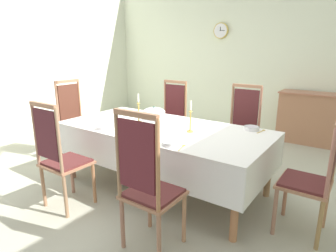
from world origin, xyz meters
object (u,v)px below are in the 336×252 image
object	(u,v)px
chair_north_a	(171,118)
chair_head_east	(313,177)
chair_head_west	(75,120)
chair_north_b	(241,129)
spoon_primary	(183,146)
chair_south_b	(148,184)
candlestick_east	(190,120)
bowl_near_left	(171,143)
bowl_near_right	(252,128)
bowl_far_left	(105,127)
spoon_secondary	(263,131)
chair_south_a	(60,156)
sideboard	(322,119)
dining_table	(163,133)
candlestick_west	(139,111)
mounted_clock	(221,31)
soup_tureen	(154,116)

from	to	relation	value
chair_north_a	chair_head_east	distance (m)	2.41
chair_head_west	chair_head_east	size ratio (longest dim) A/B	1.10
chair_north_b	spoon_primary	world-z (taller)	chair_north_b
chair_north_a	chair_north_b	bearing A→B (deg)	-179.94
chair_south_b	chair_head_west	world-z (taller)	chair_south_b
candlestick_east	bowl_near_left	world-z (taller)	candlestick_east
chair_north_b	chair_head_west	size ratio (longest dim) A/B	0.99
candlestick_east	bowl_near_right	world-z (taller)	candlestick_east
bowl_far_left	spoon_secondary	size ratio (longest dim) A/B	1.05
chair_north_a	chair_south_b	distance (m)	2.30
chair_south_a	chair_head_east	distance (m)	2.41
chair_north_a	sideboard	size ratio (longest dim) A/B	0.81
chair_head_east	sideboard	xyz separation A→B (m)	(-0.30, 2.87, -0.11)
dining_table	spoon_secondary	size ratio (longest dim) A/B	13.75
chair_north_b	chair_head_east	bearing A→B (deg)	136.35
candlestick_west	bowl_near_left	distance (m)	0.95
bowl_near_left	spoon_secondary	world-z (taller)	bowl_near_left
mounted_clock	spoon_secondary	bearing A→B (deg)	-55.64
spoon_primary	bowl_near_right	bearing A→B (deg)	58.22
chair_south_b	chair_north_b	bearing A→B (deg)	90.00
chair_north_a	chair_head_west	xyz separation A→B (m)	(-1.05, -0.99, 0.01)
chair_head_west	bowl_near_right	world-z (taller)	chair_head_west
chair_head_west	sideboard	xyz separation A→B (m)	(2.94, 2.87, -0.14)
candlestick_east	sideboard	bearing A→B (deg)	71.70
soup_tureen	sideboard	size ratio (longest dim) A/B	0.21
soup_tureen	bowl_near_right	xyz separation A→B (m)	(1.02, 0.47, -0.09)
bowl_near_left	sideboard	distance (m)	3.47
dining_table	spoon_secondary	distance (m)	1.13
candlestick_east	sideboard	size ratio (longest dim) A/B	0.24
chair_head_east	chair_north_a	bearing A→B (deg)	65.63
candlestick_west	soup_tureen	bearing A→B (deg)	0.00
candlestick_east	sideboard	world-z (taller)	candlestick_east
soup_tureen	bowl_far_left	distance (m)	0.58
chair_north_b	spoon_primary	distance (m)	1.46
bowl_near_right	chair_north_b	bearing A→B (deg)	121.07
bowl_near_left	bowl_near_right	world-z (taller)	bowl_near_right
soup_tureen	bowl_near_left	size ratio (longest dim) A/B	1.62
bowl_near_left	chair_head_east	bearing A→B (deg)	22.19
bowl_near_right	mounted_clock	size ratio (longest dim) A/B	0.52
chair_south_b	bowl_near_left	xyz separation A→B (m)	(-0.13, 0.52, 0.17)
chair_north_a	chair_head_west	bearing A→B (deg)	43.37
spoon_primary	mounted_clock	distance (m)	4.00
dining_table	candlestick_west	size ratio (longest dim) A/B	6.82
bowl_near_left	bowl_near_right	size ratio (longest dim) A/B	1.10
candlestick_west	spoon_secondary	xyz separation A→B (m)	(1.38, 0.50, -0.14)
dining_table	mounted_clock	distance (m)	3.47
chair_south_a	chair_north_b	distance (m)	2.30
chair_north_a	spoon_primary	distance (m)	1.85
soup_tureen	mounted_clock	size ratio (longest dim) A/B	0.93
chair_head_east	bowl_near_right	distance (m)	0.90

